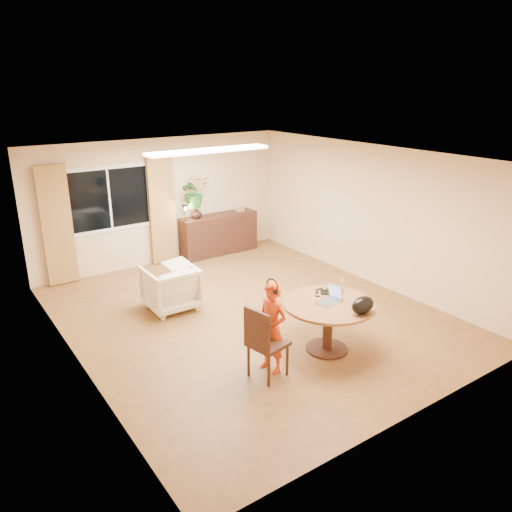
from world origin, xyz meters
The scene contains 24 objects.
floor centered at (0.00, 0.00, 0.00)m, with size 6.50×6.50×0.00m, color brown.
ceiling centered at (0.00, 0.00, 2.60)m, with size 6.50×6.50×0.00m, color white.
wall_back centered at (0.00, 3.25, 1.30)m, with size 5.50×5.50×0.00m, color #D2B088.
wall_left centered at (-2.75, 0.00, 1.30)m, with size 6.50×6.50×0.00m, color #D2B088.
wall_right centered at (2.75, 0.00, 1.30)m, with size 6.50×6.50×0.00m, color #D2B088.
window centered at (-1.10, 3.23, 1.50)m, with size 1.70×0.03×1.30m.
curtain_left centered at (-2.15, 3.15, 1.15)m, with size 0.55×0.08×2.25m, color brown.
curtain_right centered at (-0.05, 3.15, 1.15)m, with size 0.55×0.08×2.25m, color brown.
ceiling_panel centered at (0.00, 1.20, 2.57)m, with size 2.20×0.35×0.05m, color white.
dining_table centered at (0.28, -1.57, 0.58)m, with size 1.30×1.30×0.74m.
dining_chair centered at (-0.81, -1.63, 0.50)m, with size 0.48×0.44×1.01m, color black, non-canonical shape.
child centered at (-0.69, -1.54, 0.63)m, with size 0.30×0.46×1.25m, color red.
laptop centered at (0.28, -1.55, 0.86)m, with size 0.36×0.24×0.24m, color #B7B7BC, non-canonical shape.
tumbler centered at (0.30, -1.31, 0.79)m, with size 0.07×0.07×0.10m, color white, non-canonical shape.
wine_glass centered at (0.71, -1.38, 0.84)m, with size 0.07×0.07×0.20m, color white, non-canonical shape.
pot_lid centered at (0.49, -1.25, 0.76)m, with size 0.23×0.23×0.04m, color white, non-canonical shape.
handbag centered at (0.42, -2.07, 0.86)m, with size 0.36×0.21×0.24m, color black, non-canonical shape.
armchair centered at (-0.94, 0.98, 0.38)m, with size 0.81×0.83×0.76m, color beige.
throw centered at (-0.73, 0.98, 0.77)m, with size 0.45×0.55×0.03m, color beige, non-canonical shape.
sideboard centered at (1.20, 3.01, 0.44)m, with size 1.78×0.43×0.89m, color black.
vase centered at (0.66, 3.01, 1.01)m, with size 0.24×0.24×0.25m, color black.
bouquet centered at (0.64, 3.01, 1.47)m, with size 0.59×0.51×0.66m, color #326425.
book_stack centered at (1.77, 3.01, 0.93)m, with size 0.18×0.14×0.07m, color brown, non-canonical shape.
desk_lamp centered at (0.38, 2.96, 1.06)m, with size 0.14×0.14×0.35m, color black, non-canonical shape.
Camera 1 is at (-4.17, -6.21, 3.65)m, focal length 35.00 mm.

